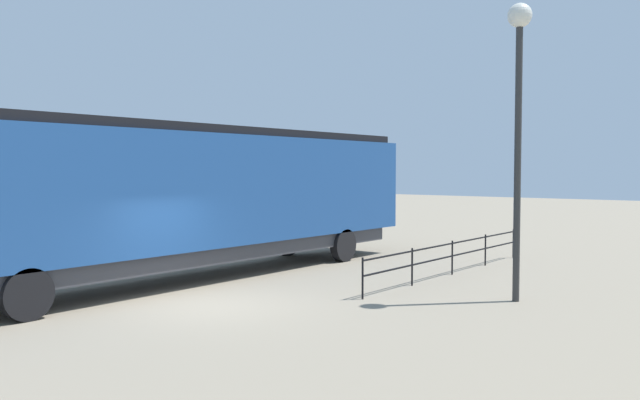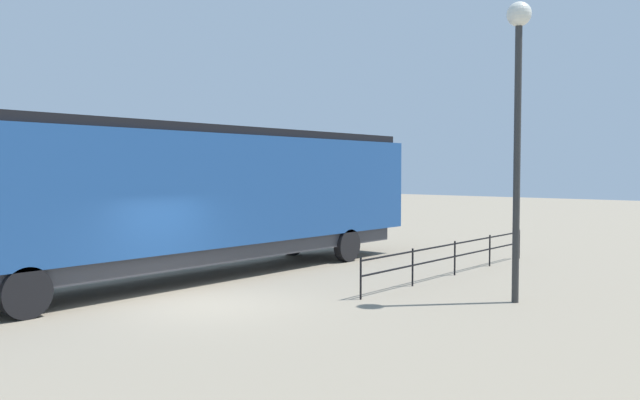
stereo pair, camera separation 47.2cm
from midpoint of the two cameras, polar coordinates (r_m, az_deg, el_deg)
ground_plane at (r=15.29m, az=-10.70°, el=-9.09°), size 120.00×120.00×0.00m
locomotive at (r=19.10m, az=-10.46°, el=0.55°), size 2.82×17.15×4.32m
lamp_post at (r=15.92m, az=16.22°, el=9.50°), size 0.56×0.56×6.95m
platform_fence at (r=19.57m, az=10.86°, el=-4.51°), size 0.05×9.36×1.01m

